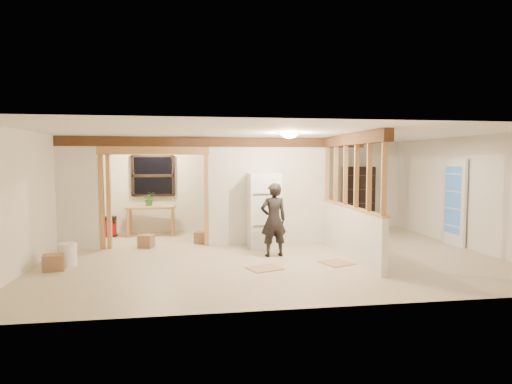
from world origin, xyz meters
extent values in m
cube|color=#BFAB8E|center=(0.00, 0.00, -0.01)|extent=(9.00, 6.50, 0.01)
cube|color=white|center=(0.00, 0.00, 2.50)|extent=(9.00, 6.50, 0.01)
cube|color=silver|center=(0.00, 3.25, 1.25)|extent=(9.00, 0.01, 2.50)
cube|color=silver|center=(0.00, -3.25, 1.25)|extent=(9.00, 0.01, 2.50)
cube|color=silver|center=(-4.50, 0.00, 1.25)|extent=(0.01, 6.50, 2.50)
cube|color=silver|center=(4.50, 0.00, 1.25)|extent=(0.01, 6.50, 2.50)
cube|color=silver|center=(-4.05, 1.20, 1.25)|extent=(0.90, 0.12, 2.50)
cube|color=silver|center=(0.20, 1.20, 1.25)|extent=(2.80, 0.12, 2.50)
cube|color=tan|center=(-2.40, 1.20, 1.10)|extent=(2.46, 0.14, 2.20)
cube|color=#51301C|center=(-1.00, 1.20, 2.38)|extent=(7.00, 0.18, 0.22)
cube|color=#51301C|center=(1.60, -0.40, 2.38)|extent=(0.18, 3.30, 0.22)
cube|color=silver|center=(1.60, -0.40, 0.50)|extent=(0.12, 3.20, 1.00)
cube|color=tan|center=(1.60, -0.40, 1.66)|extent=(0.14, 3.20, 1.32)
cube|color=black|center=(-2.60, 3.17, 1.55)|extent=(1.12, 0.10, 1.10)
cube|color=white|center=(4.42, 0.40, 1.00)|extent=(0.12, 0.86, 2.00)
ellipsoid|color=#FFEABF|center=(0.30, -0.50, 2.48)|extent=(0.36, 0.36, 0.16)
ellipsoid|color=#FFEABF|center=(-2.50, 2.30, 2.48)|extent=(0.32, 0.32, 0.14)
ellipsoid|color=#FFD88C|center=(-2.00, 1.60, 2.18)|extent=(0.07, 0.07, 0.07)
cube|color=white|center=(0.03, 0.80, 0.84)|extent=(0.69, 0.67, 1.68)
imported|color=#292424|center=(0.07, -0.13, 0.75)|extent=(0.59, 0.43, 1.51)
cube|color=tan|center=(-2.63, 2.78, 0.38)|extent=(1.25, 0.69, 0.77)
imported|color=#1F5123|center=(-2.68, 2.85, 0.95)|extent=(0.35, 0.31, 0.37)
cylinder|color=#97090C|center=(-3.69, 2.75, 0.26)|extent=(0.47, 0.47, 0.53)
cube|color=black|center=(3.17, 3.03, 0.89)|extent=(0.89, 0.30, 1.78)
cylinder|color=silver|center=(-3.89, -0.34, 0.21)|extent=(0.40, 0.40, 0.42)
cube|color=#966C48|center=(-1.35, 1.46, 0.14)|extent=(0.40, 0.37, 0.27)
cube|color=#966C48|center=(-2.61, 1.18, 0.14)|extent=(0.38, 0.38, 0.28)
cube|color=#966C48|center=(-4.04, -0.66, 0.14)|extent=(0.41, 0.36, 0.29)
cube|color=tan|center=(1.14, -0.92, 0.01)|extent=(0.67, 0.67, 0.02)
cube|color=tan|center=(-0.29, -1.12, 0.01)|extent=(0.69, 0.62, 0.02)
camera|label=1|loc=(-1.59, -8.63, 1.96)|focal=30.00mm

